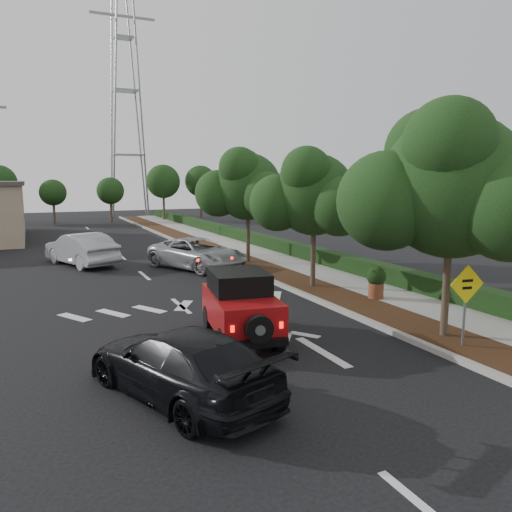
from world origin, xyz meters
TOP-DOWN VIEW (x-y plane):
  - ground at (0.00, 0.00)m, footprint 120.00×120.00m
  - curb at (4.60, 12.00)m, footprint 0.20×70.00m
  - planting_strip at (5.60, 12.00)m, footprint 1.80×70.00m
  - sidewalk at (7.50, 12.00)m, footprint 2.00×70.00m
  - hedge at (8.90, 12.00)m, footprint 0.80×70.00m
  - transmission_tower at (6.00, 48.00)m, footprint 7.00×4.00m
  - street_tree_near at (5.60, -0.50)m, footprint 3.80×3.80m
  - street_tree_mid at (5.60, 6.50)m, footprint 3.20×3.20m
  - street_tree_far at (5.60, 13.00)m, footprint 3.40×3.40m
  - light_pole_a at (-6.50, 26.00)m, footprint 2.00×0.22m
  - red_jeep at (0.53, 1.94)m, footprint 2.12×3.79m
  - silver_suv_ahead at (2.76, 12.73)m, footprint 4.42×5.93m
  - black_suv_oncoming at (-2.02, -1.09)m, footprint 3.49×5.25m
  - silver_sedan_oncoming at (-2.31, 16.13)m, footprint 3.40×5.30m
  - speed_hump_sign at (5.40, -1.37)m, footprint 0.99×0.16m
  - terracotta_planter at (6.60, 3.76)m, footprint 0.69×0.69m

SIDE VIEW (x-z plane):
  - ground at x=0.00m, z-range 0.00..0.00m
  - transmission_tower at x=6.00m, z-range -14.00..14.00m
  - street_tree_near at x=5.60m, z-range -2.96..2.96m
  - street_tree_mid at x=5.60m, z-range -2.66..2.66m
  - street_tree_far at x=5.60m, z-range -2.81..2.81m
  - light_pole_a at x=-6.50m, z-range -4.50..4.50m
  - planting_strip at x=5.60m, z-range 0.00..0.12m
  - sidewalk at x=7.50m, z-range 0.00..0.12m
  - curb at x=4.60m, z-range 0.00..0.15m
  - hedge at x=8.90m, z-range 0.00..0.80m
  - black_suv_oncoming at x=-2.02m, z-range 0.00..1.41m
  - silver_suv_ahead at x=2.76m, z-range 0.00..1.50m
  - terracotta_planter at x=6.60m, z-range 0.21..1.41m
  - silver_sedan_oncoming at x=-2.31m, z-range 0.00..1.65m
  - red_jeep at x=0.53m, z-range 0.01..1.88m
  - speed_hump_sign at x=5.40m, z-range 0.41..2.54m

